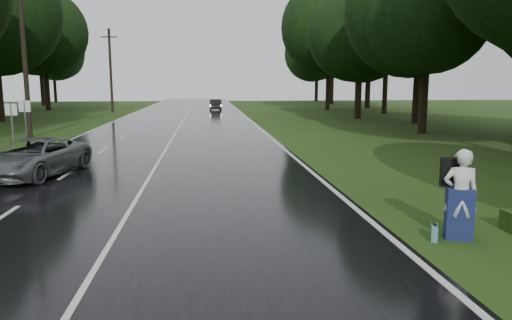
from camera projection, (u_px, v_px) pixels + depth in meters
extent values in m
plane|color=#274313|center=(111.00, 245.00, 9.69)|extent=(160.00, 160.00, 0.00)
cube|color=black|center=(174.00, 136.00, 29.32)|extent=(12.00, 140.00, 0.04)
cube|color=silver|center=(174.00, 136.00, 29.32)|extent=(0.12, 140.00, 0.01)
imported|color=#54585A|center=(34.00, 157.00, 16.57)|extent=(3.24, 5.10, 1.31)
imported|color=black|center=(215.00, 105.00, 57.40)|extent=(1.42, 3.94, 1.29)
imported|color=silver|center=(460.00, 194.00, 9.94)|extent=(0.81, 0.65, 1.92)
cube|color=navy|center=(459.00, 214.00, 10.00)|extent=(0.62, 0.50, 1.08)
cube|color=black|center=(451.00, 172.00, 10.12)|extent=(0.49, 0.35, 0.62)
cube|color=teal|center=(434.00, 233.00, 9.98)|extent=(0.29, 0.44, 0.30)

